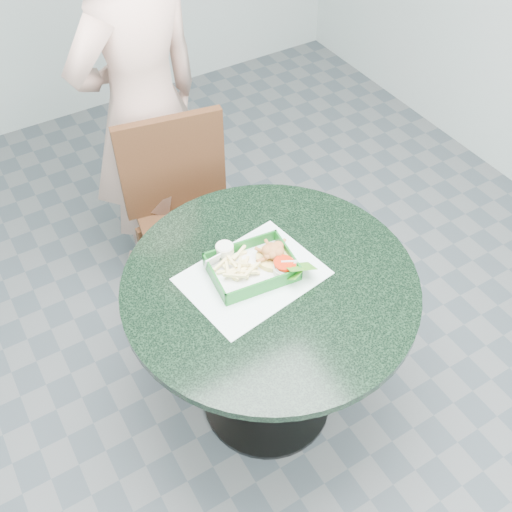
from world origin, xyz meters
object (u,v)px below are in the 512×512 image
cafe_table (269,316)px  food_basket (252,273)px  diner_person (140,82)px  sauce_ramekin (223,255)px  dining_chair (188,210)px  crab_sandwich (272,255)px

cafe_table → food_basket: (-0.03, 0.06, 0.19)m
diner_person → food_basket: 0.96m
cafe_table → food_basket: 0.20m
sauce_ramekin → dining_chair: bearing=78.1°
cafe_table → diner_person: bearing=89.9°
dining_chair → sauce_ramekin: dining_chair is taller
diner_person → crab_sandwich: bearing=78.8°
cafe_table → sauce_ramekin: 0.28m
cafe_table → crab_sandwich: bearing=54.7°
cafe_table → sauce_ramekin: (-0.09, 0.15, 0.22)m
sauce_ramekin → crab_sandwich: bearing=-30.7°
food_basket → dining_chair: bearing=85.0°
food_basket → diner_person: bearing=87.9°
cafe_table → food_basket: bearing=118.5°
cafe_table → sauce_ramekin: bearing=120.3°
cafe_table → dining_chair: 0.69m
dining_chair → crab_sandwich: dining_chair is taller
cafe_table → sauce_ramekin: size_ratio=16.16×
diner_person → cafe_table: bearing=75.7°
food_basket → sauce_ramekin: sauce_ramekin is taller
diner_person → sauce_ramekin: size_ratio=32.64×
cafe_table → dining_chair: dining_chair is taller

